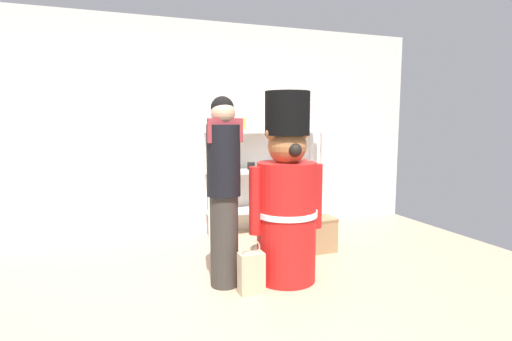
% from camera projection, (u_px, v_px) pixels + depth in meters
% --- Properties ---
extents(ground_plane, '(6.40, 6.40, 0.00)m').
position_uv_depth(ground_plane, '(244.00, 310.00, 3.11)').
color(ground_plane, tan).
extents(back_wall, '(6.40, 0.12, 2.60)m').
position_uv_depth(back_wall, '(183.00, 130.00, 4.98)').
color(back_wall, silver).
rests_on(back_wall, ground_plane).
extents(merchandise_shelf, '(1.55, 0.35, 1.65)m').
position_uv_depth(merchandise_shelf, '(265.00, 167.00, 5.19)').
color(merchandise_shelf, white).
rests_on(merchandise_shelf, ground_plane).
extents(teddy_bear_guard, '(0.70, 0.55, 1.68)m').
position_uv_depth(teddy_bear_guard, '(287.00, 199.00, 3.62)').
color(teddy_bear_guard, red).
rests_on(teddy_bear_guard, ground_plane).
extents(person_shopper, '(0.30, 0.28, 1.63)m').
position_uv_depth(person_shopper, '(224.00, 187.00, 3.47)').
color(person_shopper, '#38332D').
rests_on(person_shopper, ground_plane).
extents(shopping_bag, '(0.21, 0.13, 0.46)m').
position_uv_depth(shopping_bag, '(251.00, 272.00, 3.39)').
color(shopping_bag, '#C1AD89').
rests_on(shopping_bag, ground_plane).
extents(display_crate, '(0.39, 0.28, 0.37)m').
position_uv_depth(display_crate, '(317.00, 234.00, 4.48)').
color(display_crate, '#9E7A51').
rests_on(display_crate, ground_plane).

